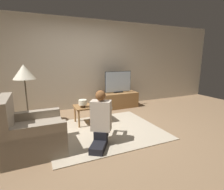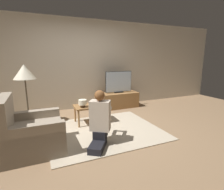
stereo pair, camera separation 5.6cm
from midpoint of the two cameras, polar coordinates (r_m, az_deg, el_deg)
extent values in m
plane|color=#896B4C|center=(3.73, -2.09, -11.64)|extent=(10.00, 10.00, 0.00)
cube|color=beige|center=(5.27, -9.95, 9.69)|extent=(10.00, 0.06, 2.60)
cube|color=#BCAD93|center=(3.73, -2.09, -11.52)|extent=(2.26, 1.88, 0.02)
cube|color=olive|center=(5.36, 2.48, -1.68)|extent=(1.18, 0.47, 0.46)
cube|color=black|center=(5.30, 2.51, 0.96)|extent=(0.28, 0.08, 0.04)
cube|color=black|center=(5.26, 2.50, 4.37)|extent=(0.84, 0.03, 0.62)
cube|color=silver|center=(5.25, 2.54, 4.36)|extent=(0.81, 0.04, 0.59)
cube|color=olive|center=(4.07, -6.40, -3.55)|extent=(0.77, 0.47, 0.04)
cylinder|color=olive|center=(3.87, -10.38, -7.84)|extent=(0.04, 0.04, 0.39)
cylinder|color=olive|center=(4.06, -0.83, -6.66)|extent=(0.04, 0.04, 0.39)
cylinder|color=olive|center=(4.23, -11.60, -6.14)|extent=(0.04, 0.04, 0.39)
cylinder|color=olive|center=(4.41, -2.80, -5.15)|extent=(0.04, 0.04, 0.39)
cylinder|color=#4C4233|center=(4.46, -24.96, -8.57)|extent=(0.28, 0.28, 0.03)
cylinder|color=#4C4233|center=(4.29, -25.73, -0.28)|extent=(0.03, 0.03, 1.29)
cone|color=#EFE5C6|center=(4.22, -26.39, 6.81)|extent=(0.46, 0.46, 0.31)
cube|color=gray|center=(3.18, -23.53, -12.75)|extent=(0.90, 0.87, 0.44)
cube|color=gray|center=(3.05, -31.22, -5.16)|extent=(0.16, 0.87, 0.49)
cube|color=gray|center=(2.82, -23.60, -14.43)|extent=(0.90, 0.14, 0.58)
cube|color=gray|center=(3.49, -23.67, -9.30)|extent=(0.90, 0.14, 0.58)
cube|color=black|center=(3.03, -4.11, -16.06)|extent=(0.45, 0.52, 0.11)
cube|color=black|center=(3.14, -3.29, -12.46)|extent=(0.32, 0.32, 0.14)
cube|color=#C1B29E|center=(3.02, -3.37, -6.72)|extent=(0.39, 0.35, 0.52)
sphere|color=#DBAD8E|center=(2.93, -3.45, -0.27)|extent=(0.17, 0.17, 0.17)
sphere|color=brown|center=(2.91, -3.54, -0.11)|extent=(0.17, 0.17, 0.17)
cube|color=black|center=(3.36, -1.93, -4.31)|extent=(0.13, 0.11, 0.04)
cylinder|color=#C1B29E|center=(3.23, -0.59, -4.99)|extent=(0.22, 0.29, 0.07)
cylinder|color=#C1B29E|center=(3.27, -4.12, -4.79)|extent=(0.22, 0.29, 0.07)
cylinder|color=#4C3823|center=(3.92, -9.16, -3.52)|extent=(0.10, 0.10, 0.06)
cylinder|color=#EFE5C6|center=(3.89, -9.20, -2.31)|extent=(0.18, 0.18, 0.11)
camera|label=1|loc=(0.03, -89.61, 0.08)|focal=28.00mm
camera|label=2|loc=(0.03, 90.39, -0.08)|focal=28.00mm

